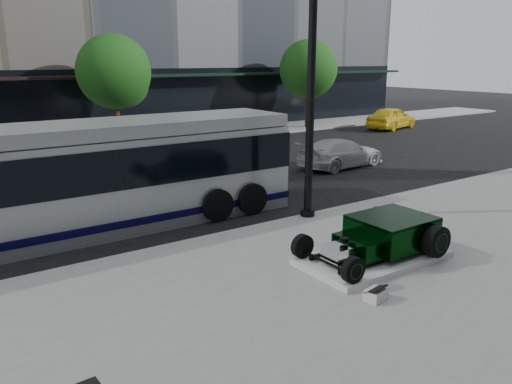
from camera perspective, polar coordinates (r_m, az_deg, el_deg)
ground at (r=15.70m, az=-2.89°, el=-1.91°), size 120.00×120.00×0.00m
sidewalk_far at (r=28.30m, az=-17.96°, el=5.11°), size 70.00×4.00×0.12m
street_trees at (r=27.42m, az=-15.67°, el=12.79°), size 29.80×3.80×5.70m
display_plinth at (r=11.70m, az=13.28°, el=-7.31°), size 3.40×1.80×0.15m
hot_rod at (r=11.76m, az=14.52°, el=-4.66°), size 3.22×2.00×0.81m
info_plaque at (r=9.89m, az=13.49°, el=-11.29°), size 0.44×0.36×0.31m
lamppost at (r=14.02m, az=6.28°, el=10.97°), size 0.41×0.41×7.52m
transit_bus at (r=14.07m, az=-19.31°, el=1.53°), size 12.12×2.88×2.92m
white_sedan at (r=21.94m, az=9.70°, el=4.41°), size 4.35×2.03×1.23m
yellow_taxi at (r=34.97m, az=15.23°, el=8.18°), size 4.61×2.69×1.48m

